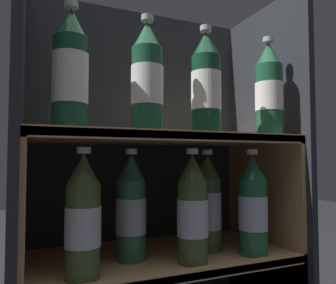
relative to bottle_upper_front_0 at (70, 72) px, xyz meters
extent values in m
cube|color=#23262B|center=(0.26, 0.30, -0.20)|extent=(0.75, 0.02, 1.01)
cube|color=#23262B|center=(-0.11, 0.11, -0.20)|extent=(0.02, 0.39, 1.01)
cube|color=#23262B|center=(0.63, 0.11, -0.20)|extent=(0.02, 0.39, 1.01)
cube|color=tan|center=(0.26, 0.11, -0.46)|extent=(0.71, 0.35, 0.02)
cube|color=tan|center=(0.26, -0.05, -0.46)|extent=(0.71, 0.02, 0.03)
cube|color=tan|center=(0.61, 0.11, -0.59)|extent=(0.01, 0.35, 0.24)
cube|color=tan|center=(0.26, 0.11, -0.14)|extent=(0.71, 0.35, 0.02)
cube|color=tan|center=(0.26, -0.05, -0.14)|extent=(0.71, 0.02, 0.03)
cube|color=tan|center=(-0.09, 0.11, -0.43)|extent=(0.01, 0.35, 0.56)
cube|color=tan|center=(0.61, 0.11, -0.43)|extent=(0.01, 0.35, 0.56)
cylinder|color=#194C2D|center=(0.00, 0.00, -0.03)|extent=(0.08, 0.08, 0.21)
cylinder|color=white|center=(0.00, 0.00, -0.02)|extent=(0.08, 0.08, 0.11)
cone|color=#194C2D|center=(0.00, 0.00, 0.11)|extent=(0.07, 0.07, 0.07)
cylinder|color=#B7B7BC|center=(0.00, 0.00, 0.15)|extent=(0.03, 0.03, 0.01)
cylinder|color=#1E5638|center=(0.18, 0.00, -0.03)|extent=(0.08, 0.08, 0.21)
cylinder|color=white|center=(0.18, 0.00, -0.02)|extent=(0.08, 0.08, 0.09)
cone|color=#1E5638|center=(0.18, 0.00, 0.11)|extent=(0.07, 0.07, 0.07)
cylinder|color=#B7B7BC|center=(0.18, 0.00, 0.15)|extent=(0.03, 0.03, 0.01)
cylinder|color=#144228|center=(0.34, 0.00, -0.03)|extent=(0.08, 0.08, 0.21)
cylinder|color=white|center=(0.34, 0.00, -0.02)|extent=(0.08, 0.08, 0.10)
cone|color=#144228|center=(0.34, 0.00, 0.11)|extent=(0.07, 0.07, 0.07)
cylinder|color=#B7B7BC|center=(0.34, 0.00, 0.15)|extent=(0.03, 0.03, 0.01)
cylinder|color=#1E5638|center=(0.55, 0.00, -0.03)|extent=(0.08, 0.08, 0.21)
cylinder|color=white|center=(0.55, 0.00, -0.02)|extent=(0.08, 0.08, 0.08)
cone|color=#1E5638|center=(0.55, 0.00, 0.11)|extent=(0.07, 0.07, 0.07)
cylinder|color=#B7B7BC|center=(0.55, 0.00, 0.15)|extent=(0.03, 0.03, 0.01)
cylinder|color=#384C28|center=(0.03, 0.00, -0.35)|extent=(0.08, 0.08, 0.21)
cylinder|color=#ADB2C1|center=(0.03, 0.00, -0.34)|extent=(0.08, 0.08, 0.09)
cone|color=#384C28|center=(0.03, 0.00, -0.21)|extent=(0.07, 0.07, 0.07)
cylinder|color=#B7B7BC|center=(0.03, 0.00, -0.17)|extent=(0.03, 0.03, 0.01)
cylinder|color=#384C28|center=(0.30, 0.00, -0.35)|extent=(0.08, 0.08, 0.21)
cylinder|color=#ADB2C1|center=(0.30, 0.00, -0.34)|extent=(0.08, 0.08, 0.09)
cone|color=#384C28|center=(0.30, 0.00, -0.21)|extent=(0.07, 0.07, 0.07)
cylinder|color=#B7B7BC|center=(0.30, 0.00, -0.17)|extent=(0.03, 0.03, 0.01)
cylinder|color=#1E5638|center=(0.49, 0.00, -0.35)|extent=(0.08, 0.08, 0.21)
cylinder|color=#ADB2C1|center=(0.49, 0.00, -0.34)|extent=(0.08, 0.08, 0.09)
cone|color=#1E5638|center=(0.49, 0.00, -0.21)|extent=(0.07, 0.07, 0.07)
cylinder|color=#B7B7BC|center=(0.49, 0.00, -0.17)|extent=(0.03, 0.03, 0.01)
cylinder|color=#285B42|center=(0.17, 0.09, -0.35)|extent=(0.08, 0.08, 0.21)
cylinder|color=#ADB2C1|center=(0.17, 0.09, -0.34)|extent=(0.08, 0.08, 0.09)
cone|color=#285B42|center=(0.17, 0.09, -0.21)|extent=(0.07, 0.07, 0.07)
cylinder|color=#B7B7BC|center=(0.17, 0.09, -0.17)|extent=(0.03, 0.03, 0.01)
cylinder|color=#384C28|center=(0.39, 0.09, -0.35)|extent=(0.08, 0.08, 0.21)
cylinder|color=#ADB2C1|center=(0.39, 0.09, -0.34)|extent=(0.08, 0.08, 0.10)
cone|color=#384C28|center=(0.39, 0.09, -0.21)|extent=(0.07, 0.07, 0.07)
cylinder|color=#B7B7BC|center=(0.39, 0.09, -0.17)|extent=(0.03, 0.03, 0.01)
camera|label=1|loc=(-0.08, -0.74, -0.19)|focal=35.00mm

